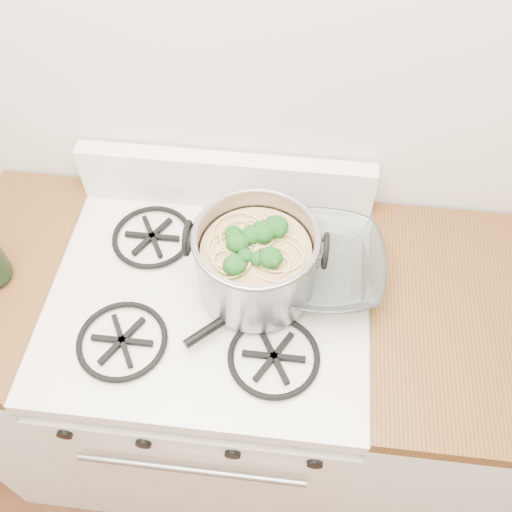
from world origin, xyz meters
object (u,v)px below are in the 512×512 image
object	(u,v)px
spatula	(277,285)
gas_range	(219,379)
stock_pot	(256,261)
glass_bowl	(318,271)

from	to	relation	value
spatula	gas_range	bearing A→B (deg)	-125.00
gas_range	spatula	size ratio (longest dim) A/B	2.98
stock_pot	glass_bowl	distance (m)	0.17
gas_range	glass_bowl	xyz separation A→B (m)	(0.25, 0.08, 0.50)
stock_pot	spatula	size ratio (longest dim) A/B	1.00
spatula	glass_bowl	distance (m)	0.11
gas_range	glass_bowl	distance (m)	0.57
glass_bowl	stock_pot	bearing A→B (deg)	-163.33
spatula	glass_bowl	size ratio (longest dim) A/B	2.54
spatula	glass_bowl	world-z (taller)	glass_bowl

